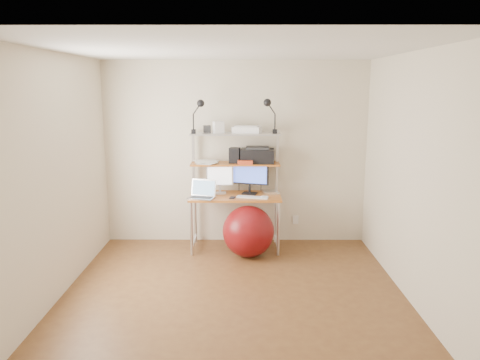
# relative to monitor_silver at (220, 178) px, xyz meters

# --- Properties ---
(room) EXTENTS (3.60, 3.60, 3.60)m
(room) POSITION_rel_monitor_silver_xyz_m (0.21, -1.55, 0.30)
(room) COLOR brown
(room) RESTS_ON ground
(computer_desk) EXTENTS (1.20, 0.60, 1.57)m
(computer_desk) POSITION_rel_monitor_silver_xyz_m (0.21, -0.05, 0.00)
(computer_desk) COLOR #C56926
(computer_desk) RESTS_ON ground
(desktop) EXTENTS (1.20, 0.60, 0.00)m
(desktop) POSITION_rel_monitor_silver_xyz_m (0.21, -0.11, -0.21)
(desktop) COLOR #C56926
(desktop) RESTS_ON computer_desk
(mid_shelf) EXTENTS (1.18, 0.34, 0.00)m
(mid_shelf) POSITION_rel_monitor_silver_xyz_m (0.21, 0.02, 0.20)
(mid_shelf) COLOR #C56926
(mid_shelf) RESTS_ON computer_desk
(top_shelf) EXTENTS (1.18, 0.34, 0.00)m
(top_shelf) POSITION_rel_monitor_silver_xyz_m (0.21, 0.02, 0.60)
(top_shelf) COLOR silver
(top_shelf) RESTS_ON computer_desk
(floor) EXTENTS (3.60, 3.60, 0.00)m
(floor) POSITION_rel_monitor_silver_xyz_m (0.21, -1.55, -0.95)
(floor) COLOR brown
(floor) RESTS_ON ground
(wall_outlet) EXTENTS (0.08, 0.01, 0.12)m
(wall_outlet) POSITION_rel_monitor_silver_xyz_m (1.06, 0.24, -0.65)
(wall_outlet) COLOR silver
(wall_outlet) RESTS_ON room
(monitor_silver) EXTENTS (0.36, 0.14, 0.40)m
(monitor_silver) POSITION_rel_monitor_silver_xyz_m (0.00, 0.00, 0.00)
(monitor_silver) COLOR silver
(monitor_silver) RESTS_ON desktop
(monitor_black) EXTENTS (0.50, 0.20, 0.51)m
(monitor_black) POSITION_rel_monitor_silver_xyz_m (0.40, -0.02, 0.05)
(monitor_black) COLOR black
(monitor_black) RESTS_ON desktop
(laptop) EXTENTS (0.39, 0.34, 0.29)m
(laptop) POSITION_rel_monitor_silver_xyz_m (-0.21, -0.25, -0.16)
(laptop) COLOR silver
(laptop) RESTS_ON desktop
(keyboard) EXTENTS (0.43, 0.20, 0.01)m
(keyboard) POSITION_rel_monitor_silver_xyz_m (0.43, -0.25, -0.21)
(keyboard) COLOR silver
(keyboard) RESTS_ON desktop
(mouse) EXTENTS (0.09, 0.07, 0.02)m
(mouse) POSITION_rel_monitor_silver_xyz_m (0.59, -0.26, -0.20)
(mouse) COLOR silver
(mouse) RESTS_ON desktop
(mac_mini) EXTENTS (0.23, 0.23, 0.04)m
(mac_mini) POSITION_rel_monitor_silver_xyz_m (0.68, -0.01, -0.19)
(mac_mini) COLOR silver
(mac_mini) RESTS_ON desktop
(phone) EXTENTS (0.09, 0.13, 0.01)m
(phone) POSITION_rel_monitor_silver_xyz_m (0.17, -0.27, -0.21)
(phone) COLOR black
(phone) RESTS_ON desktop
(printer) EXTENTS (0.46, 0.33, 0.21)m
(printer) POSITION_rel_monitor_silver_xyz_m (0.50, 0.06, 0.30)
(printer) COLOR black
(printer) RESTS_ON mid_shelf
(nas_cube) EXTENTS (0.16, 0.16, 0.20)m
(nas_cube) POSITION_rel_monitor_silver_xyz_m (0.20, 0.02, 0.30)
(nas_cube) COLOR black
(nas_cube) RESTS_ON mid_shelf
(red_box) EXTENTS (0.20, 0.14, 0.05)m
(red_box) POSITION_rel_monitor_silver_xyz_m (0.34, -0.08, 0.23)
(red_box) COLOR #CC4320
(red_box) RESTS_ON mid_shelf
(scanner) EXTENTS (0.40, 0.31, 0.10)m
(scanner) POSITION_rel_monitor_silver_xyz_m (0.36, 0.04, 0.64)
(scanner) COLOR silver
(scanner) RESTS_ON top_shelf
(box_white) EXTENTS (0.16, 0.14, 0.15)m
(box_white) POSITION_rel_monitor_silver_xyz_m (-0.01, -0.01, 0.68)
(box_white) COLOR silver
(box_white) RESTS_ON top_shelf
(box_grey) EXTENTS (0.11, 0.11, 0.09)m
(box_grey) POSITION_rel_monitor_silver_xyz_m (-0.17, 0.08, 0.65)
(box_grey) COLOR #2B2C2E
(box_grey) RESTS_ON top_shelf
(clip_lamp_left) EXTENTS (0.17, 0.10, 0.44)m
(clip_lamp_left) POSITION_rel_monitor_silver_xyz_m (-0.26, -0.07, 0.92)
(clip_lamp_left) COLOR black
(clip_lamp_left) RESTS_ON top_shelf
(clip_lamp_right) EXTENTS (0.18, 0.10, 0.45)m
(clip_lamp_right) POSITION_rel_monitor_silver_xyz_m (0.64, -0.06, 0.93)
(clip_lamp_right) COLOR black
(clip_lamp_right) RESTS_ON top_shelf
(exercise_ball) EXTENTS (0.66, 0.66, 0.66)m
(exercise_ball) POSITION_rel_monitor_silver_xyz_m (0.38, -0.40, -0.62)
(exercise_ball) COLOR #680B0D
(exercise_ball) RESTS_ON floor
(paper_stack) EXTENTS (0.36, 0.41, 0.03)m
(paper_stack) POSITION_rel_monitor_silver_xyz_m (-0.18, 0.02, 0.21)
(paper_stack) COLOR white
(paper_stack) RESTS_ON mid_shelf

